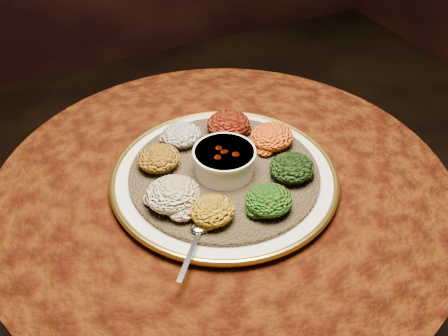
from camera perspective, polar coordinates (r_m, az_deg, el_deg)
name	(u,v)px	position (r m, az deg, el deg)	size (l,w,h in m)	color
table	(223,240)	(1.16, -0.09, -8.24)	(0.96, 0.96, 0.73)	black
platter	(224,177)	(1.03, 0.04, -1.04)	(0.54, 0.54, 0.02)	silver
injera	(224,173)	(1.02, 0.04, -0.59)	(0.39, 0.39, 0.01)	brown
stew_bowl	(224,160)	(1.00, 0.04, 0.95)	(0.13, 0.13, 0.05)	white
spoon	(199,231)	(0.89, -2.84, -7.24)	(0.11, 0.11, 0.01)	silver
portion_ayib	(181,135)	(1.09, -4.90, 3.81)	(0.09, 0.08, 0.04)	silver
portion_kitfo	(228,124)	(1.11, 0.51, 5.07)	(0.10, 0.09, 0.05)	black
portion_tikil	(272,137)	(1.08, 5.47, 3.60)	(0.09, 0.09, 0.05)	#B5690F
portion_gomen	(292,168)	(1.00, 7.73, 0.04)	(0.09, 0.09, 0.04)	black
portion_mixveg	(269,200)	(0.93, 5.14, -3.66)	(0.09, 0.09, 0.04)	#962509
portion_kik	(213,211)	(0.91, -1.32, -4.90)	(0.08, 0.08, 0.04)	#BA8210
portion_timatim	(173,194)	(0.94, -5.85, -3.00)	(0.10, 0.10, 0.05)	maroon
portion_shiro	(159,158)	(1.03, -7.47, 1.10)	(0.09, 0.08, 0.04)	#865810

